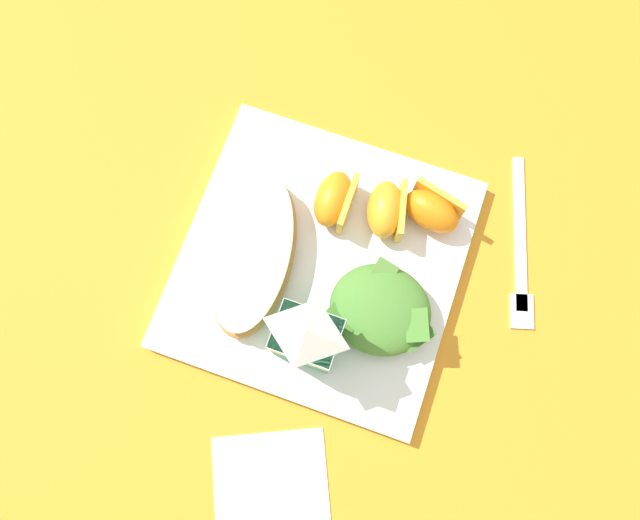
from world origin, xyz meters
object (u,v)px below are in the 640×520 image
object	(u,v)px
orange_wedge_rear	(335,199)
milk_carton	(307,337)
paper_napkin	(271,492)
metal_fork	(521,255)
green_salad_pile	(380,309)
orange_wedge_front	(432,210)
cheesy_pizza_bread	(254,254)
white_plate	(320,264)
orange_wedge_middle	(387,210)

from	to	relation	value
orange_wedge_rear	milk_carton	bearing A→B (deg)	98.85
paper_napkin	metal_fork	world-z (taller)	metal_fork
metal_fork	green_salad_pile	bearing A→B (deg)	41.74
orange_wedge_front	orange_wedge_rear	bearing A→B (deg)	12.86
cheesy_pizza_bread	paper_napkin	size ratio (longest dim) A/B	1.63
green_salad_pile	paper_napkin	xyz separation A→B (m)	(0.04, 0.20, -0.03)
milk_carton	paper_napkin	world-z (taller)	milk_carton
milk_carton	metal_fork	distance (m)	0.25
white_plate	orange_wedge_middle	world-z (taller)	orange_wedge_middle
white_plate	paper_napkin	bearing A→B (deg)	97.45
orange_wedge_front	metal_fork	distance (m)	0.11
milk_carton	green_salad_pile	bearing A→B (deg)	-137.07
orange_wedge_front	paper_napkin	bearing A→B (deg)	78.91
orange_wedge_rear	cheesy_pizza_bread	bearing A→B (deg)	54.62
white_plate	metal_fork	size ratio (longest dim) A/B	1.51
orange_wedge_middle	metal_fork	xyz separation A→B (m)	(-0.15, -0.01, -0.03)
metal_fork	cheesy_pizza_bread	bearing A→B (deg)	20.83
green_salad_pile	paper_napkin	size ratio (longest dim) A/B	0.98
white_plate	cheesy_pizza_bread	xyz separation A→B (m)	(0.06, 0.02, 0.03)
white_plate	milk_carton	bearing A→B (deg)	101.30
green_salad_pile	paper_napkin	world-z (taller)	green_salad_pile
green_salad_pile	milk_carton	world-z (taller)	milk_carton
orange_wedge_rear	white_plate	bearing A→B (deg)	95.58
orange_wedge_front	milk_carton	bearing A→B (deg)	65.96
white_plate	metal_fork	distance (m)	0.21
orange_wedge_middle	paper_napkin	distance (m)	0.30
orange_wedge_middle	green_salad_pile	bearing A→B (deg)	104.37
metal_fork	milk_carton	bearing A→B (deg)	42.12
milk_carton	orange_wedge_front	distance (m)	0.19
white_plate	cheesy_pizza_bread	bearing A→B (deg)	16.13
milk_carton	orange_wedge_front	size ratio (longest dim) A/B	1.64
metal_fork	white_plate	bearing A→B (deg)	22.30
green_salad_pile	cheesy_pizza_bread	bearing A→B (deg)	-4.65
paper_napkin	metal_fork	xyz separation A→B (m)	(-0.17, -0.31, 0.00)
green_salad_pile	milk_carton	distance (m)	0.09
white_plate	metal_fork	xyz separation A→B (m)	(-0.20, -0.08, -0.01)
green_salad_pile	orange_wedge_rear	distance (m)	0.12
paper_napkin	white_plate	bearing A→B (deg)	-82.55
milk_carton	paper_napkin	xyz separation A→B (m)	(-0.01, 0.14, -0.07)
orange_wedge_front	paper_napkin	distance (m)	0.32
orange_wedge_middle	white_plate	bearing A→B (deg)	55.79
paper_napkin	milk_carton	bearing A→B (deg)	-84.76
white_plate	paper_napkin	xyz separation A→B (m)	(-0.03, 0.23, -0.01)
milk_carton	orange_wedge_middle	bearing A→B (deg)	-101.56
green_salad_pile	milk_carton	xyz separation A→B (m)	(0.06, 0.05, 0.04)
orange_wedge_middle	cheesy_pizza_bread	bearing A→B (deg)	38.45
white_plate	metal_fork	world-z (taller)	white_plate
white_plate	milk_carton	distance (m)	0.11
green_salad_pile	orange_wedge_rear	bearing A→B (deg)	-49.38
green_salad_pile	orange_wedge_front	size ratio (longest dim) A/B	1.61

